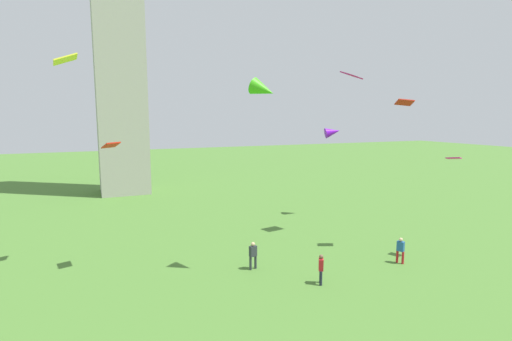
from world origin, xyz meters
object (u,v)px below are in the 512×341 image
person_3 (400,249)px  kite_flying_5 (111,145)px  kite_flying_1 (65,59)px  kite_flying_0 (333,132)px  kite_flying_6 (454,158)px  kite_flying_2 (405,102)px  person_1 (321,267)px  kite_flying_4 (352,75)px  kite_flying_3 (263,90)px  person_4 (253,254)px

person_3 → kite_flying_5: (-17.76, 6.48, 7.14)m
kite_flying_5 → kite_flying_1: bearing=43.1°
kite_flying_0 → kite_flying_6: size_ratio=1.75×
kite_flying_2 → kite_flying_6: (1.91, -2.77, -3.81)m
person_3 → kite_flying_0: 15.03m
person_1 → kite_flying_1: kite_flying_1 is taller
kite_flying_4 → kite_flying_5: 19.21m
kite_flying_2 → kite_flying_5: 20.21m
kite_flying_4 → kite_flying_2: bearing=-91.2°
person_3 → kite_flying_4: 14.08m
person_3 → kite_flying_4: (0.76, 6.97, 12.21)m
person_1 → person_3: size_ratio=1.02×
person_1 → kite_flying_5: 14.90m
kite_flying_1 → kite_flying_2: size_ratio=1.07×
person_3 → kite_flying_5: bearing=-133.1°
kite_flying_3 → kite_flying_4: (10.07, 4.84, 1.72)m
kite_flying_3 → kite_flying_5: (-8.45, 4.35, -3.36)m
kite_flying_5 → kite_flying_6: kite_flying_5 is taller
person_3 → person_4: 10.07m
person_3 → kite_flying_5: kite_flying_5 is taller
person_4 → kite_flying_0: size_ratio=0.99×
person_1 → person_4: bearing=-111.4°
person_4 → kite_flying_2: (11.38, -0.90, 9.88)m
kite_flying_2 → kite_flying_5: bearing=9.8°
kite_flying_5 → kite_flying_6: bearing=-123.3°
kite_flying_1 → kite_flying_5: size_ratio=1.02×
kite_flying_3 → person_1: bearing=-85.4°
person_3 → kite_flying_2: kite_flying_2 is taller
kite_flying_0 → kite_flying_1: 24.14m
person_1 → kite_flying_4: (7.54, 7.62, 12.19)m
person_3 → kite_flying_0: (3.07, 12.71, 7.41)m
kite_flying_1 → kite_flying_3: kite_flying_1 is taller
kite_flying_0 → kite_flying_5: bearing=127.1°
person_3 → kite_flying_1: size_ratio=1.24×
person_3 → kite_flying_6: (3.70, -0.63, 6.10)m
person_3 → person_4: bearing=-130.7°
kite_flying_6 → kite_flying_1: bearing=-133.9°
kite_flying_1 → kite_flying_6: kite_flying_1 is taller
kite_flying_0 → kite_flying_1: (-23.13, -4.80, 4.98)m
person_3 → kite_flying_6: kite_flying_6 is taller
person_1 → person_4: person_4 is taller
person_4 → kite_flying_3: (0.28, -0.92, 10.47)m
person_1 → kite_flying_3: 11.12m
kite_flying_6 → person_3: bearing=-123.7°
kite_flying_3 → kite_flying_4: 11.31m
kite_flying_4 → kite_flying_5: bearing=168.3°
person_4 → kite_flying_3: size_ratio=0.92×
kite_flying_4 → kite_flying_6: bearing=-82.1°
kite_flying_4 → kite_flying_5: (-18.52, -0.49, -5.08)m
person_4 → person_3: bearing=149.3°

